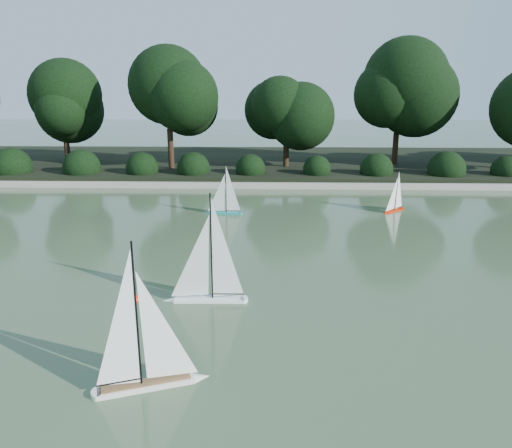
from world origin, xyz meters
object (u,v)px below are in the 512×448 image
object	(u,v)px
sailboat_white_a	(202,284)
race_buoy	(135,300)
sailboat_teal	(222,205)
sailboat_orange	(393,205)
sailboat_white_b	(154,363)

from	to	relation	value
sailboat_white_a	race_buoy	size ratio (longest dim) A/B	10.31
sailboat_white_a	sailboat_teal	xyz separation A→B (m)	(-0.21, 5.22, -0.06)
sailboat_orange	sailboat_teal	distance (m)	4.34
sailboat_white_a	race_buoy	bearing A→B (deg)	-179.44
sailboat_white_b	sailboat_orange	xyz separation A→B (m)	(4.33, 7.73, -0.09)
sailboat_white_a	sailboat_white_b	bearing A→B (deg)	-95.80
sailboat_orange	sailboat_white_b	bearing A→B (deg)	-119.27
sailboat_teal	sailboat_white_b	bearing A→B (deg)	-90.07
sailboat_white_b	sailboat_teal	xyz separation A→B (m)	(0.01, 7.40, -0.06)
sailboat_white_a	sailboat_white_b	world-z (taller)	sailboat_white_a
sailboat_white_b	sailboat_teal	distance (m)	7.40
sailboat_white_a	race_buoy	world-z (taller)	sailboat_white_a
sailboat_white_a	race_buoy	distance (m)	1.06
sailboat_teal	sailboat_orange	bearing A→B (deg)	4.35
sailboat_white_b	sailboat_orange	distance (m)	8.86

